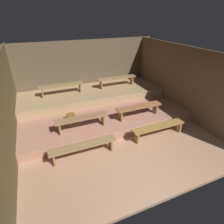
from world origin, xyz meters
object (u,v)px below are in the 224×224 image
(bench_middle_left, at_px, (61,86))
(wooden_crate_lower, at_px, (71,118))
(bench_floor_right, at_px, (159,127))
(bench_lower_left, at_px, (82,119))
(bench_lower_right, at_px, (139,108))
(bench_middle_right, at_px, (117,79))
(bench_floor_left, at_px, (83,147))

(bench_middle_left, distance_m, wooden_crate_lower, 1.70)
(bench_floor_right, xyz_separation_m, wooden_crate_lower, (-2.37, 1.48, 0.09))
(bench_lower_left, relative_size, wooden_crate_lower, 6.58)
(bench_lower_left, bearing_deg, bench_lower_right, 0.00)
(bench_floor_right, xyz_separation_m, bench_lower_left, (-2.15, 0.88, 0.29))
(wooden_crate_lower, bearing_deg, bench_lower_right, -15.41)
(bench_lower_right, distance_m, bench_middle_left, 3.09)
(bench_lower_right, distance_m, bench_middle_right, 2.25)
(wooden_crate_lower, bearing_deg, bench_middle_left, 88.90)
(bench_lower_left, distance_m, bench_middle_right, 3.09)
(bench_floor_right, relative_size, bench_lower_left, 1.13)
(wooden_crate_lower, bearing_deg, bench_middle_right, 34.72)
(bench_middle_left, height_order, bench_middle_right, same)
(bench_middle_left, bearing_deg, bench_floor_left, -90.42)
(bench_lower_right, height_order, bench_middle_left, bench_middle_left)
(wooden_crate_lower, bearing_deg, bench_floor_left, -89.68)
(bench_lower_right, height_order, wooden_crate_lower, bench_lower_right)
(bench_lower_left, bearing_deg, wooden_crate_lower, 110.60)
(bench_middle_left, bearing_deg, bench_floor_right, -52.98)
(bench_middle_left, relative_size, wooden_crate_lower, 7.03)
(bench_floor_right, xyz_separation_m, bench_middle_left, (-2.34, 3.10, 0.59))
(bench_floor_left, xyz_separation_m, bench_floor_right, (2.36, 0.00, 0.00))
(bench_lower_left, relative_size, bench_middle_right, 0.94)
(bench_floor_left, distance_m, bench_middle_left, 3.16)
(bench_floor_right, height_order, bench_middle_left, bench_middle_left)
(bench_floor_left, xyz_separation_m, wooden_crate_lower, (-0.01, 1.48, 0.09))
(bench_lower_right, bearing_deg, bench_middle_left, 133.73)
(bench_lower_left, xyz_separation_m, bench_middle_right, (2.13, 2.22, 0.30))
(bench_floor_left, bearing_deg, bench_middle_right, 52.98)
(bench_lower_left, bearing_deg, bench_middle_left, 94.94)
(bench_floor_right, distance_m, bench_middle_left, 3.93)
(bench_middle_left, relative_size, bench_middle_right, 1.00)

